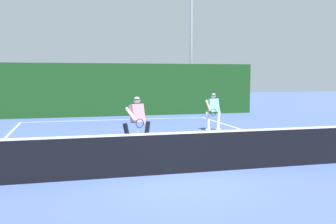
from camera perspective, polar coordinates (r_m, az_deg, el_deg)
ground_plane at (r=9.44m, az=1.21°, el=-9.13°), size 80.00×80.00×0.00m
court_line_baseline_far at (r=20.81m, az=-7.60°, el=-1.13°), size 9.70×0.10×0.01m
court_line_service at (r=15.59m, az=-5.22°, el=-3.32°), size 7.91×0.10×0.01m
court_line_centre at (r=12.47m, az=-2.80°, el=-5.52°), size 0.10×6.40×0.01m
tennis_net at (r=9.32m, az=1.22°, el=-6.01°), size 10.63×0.09×1.08m
player_near at (r=12.65m, az=-4.59°, el=-1.14°), size 1.03×1.00×1.68m
player_far at (r=16.67m, az=6.72°, el=0.29°), size 0.77×0.87×1.61m
tennis_ball at (r=15.43m, az=4.22°, el=-3.29°), size 0.07×0.07×0.07m
tennis_ball_extra at (r=16.03m, az=-4.49°, el=-2.96°), size 0.07×0.07×0.07m
back_fence_windscreen at (r=22.51m, az=-8.22°, el=3.26°), size 17.38×0.12×3.06m
light_pole at (r=25.41m, az=3.47°, el=11.31°), size 0.55×0.44×8.20m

